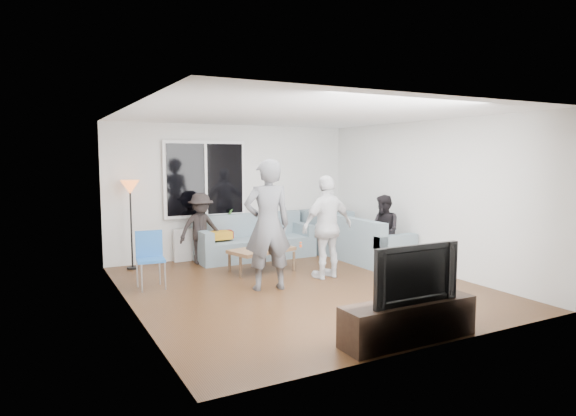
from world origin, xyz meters
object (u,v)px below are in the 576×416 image
sofa_back_section (255,237)px  player_right (327,227)px  tv_console (408,321)px  floor_lamp (131,225)px  spectator_right (384,231)px  sofa_right_section (365,238)px  player_left (268,225)px  coffee_table (262,260)px  side_chair (151,261)px  television (410,272)px  spectator_back (201,228)px

sofa_back_section → player_right: size_ratio=1.37×
sofa_back_section → tv_console: sofa_back_section is taller
floor_lamp → spectator_right: bearing=-25.1°
sofa_right_section → player_right: bearing=121.0°
sofa_right_section → player_left: size_ratio=1.03×
coffee_table → spectator_right: bearing=-17.6°
coffee_table → side_chair: 1.98m
sofa_right_section → spectator_right: size_ratio=1.54×
player_right → television: bearing=68.2°
player_right → side_chair: bearing=-20.8°
player_right → spectator_back: (-1.49, 2.02, -0.18)m
spectator_right → side_chair: bearing=-86.2°
television → spectator_right: bearing=55.4°
player_right → sofa_back_section: bearing=-85.5°
coffee_table → spectator_right: (2.12, -0.67, 0.45)m
player_left → spectator_back: 2.25m
player_right → spectator_back: bearing=-60.7°
floor_lamp → player_right: player_right is taller
player_right → tv_console: size_ratio=1.05×
sofa_back_section → spectator_right: size_ratio=1.77×
sofa_right_section → television: size_ratio=1.83×
sofa_right_section → spectator_back: size_ratio=1.52×
spectator_right → tv_console: 3.71m
floor_lamp → coffee_table: bearing=-32.3°
television → spectator_back: bearing=99.0°
sofa_back_section → player_left: 2.37m
side_chair → spectator_right: size_ratio=0.66×
floor_lamp → television: size_ratio=1.42×
television → coffee_table: bearing=90.5°
sofa_right_section → side_chair: bearing=92.2°
sofa_back_section → player_left: bearing=-109.3°
coffee_table → player_right: 1.35m
spectator_right → tv_console: (-2.09, -3.03, -0.43)m
floor_lamp → spectator_back: floor_lamp is taller
sofa_right_section → tv_console: (-2.09, -3.60, -0.20)m
coffee_table → side_chair: bearing=-172.6°
spectator_right → spectator_back: (-2.85, 1.77, 0.01)m
sofa_back_section → player_left: player_left is taller
player_right → sofa_right_section: bearing=-156.1°
coffee_table → tv_console: (0.03, -3.70, 0.02)m
coffee_table → television: bearing=-89.5°
coffee_table → spectator_back: size_ratio=0.84×
sofa_right_section → side_chair: size_ratio=2.33×
sofa_back_section → television: (-0.32, -4.77, 0.33)m
floor_lamp → television: 5.32m
player_left → coffee_table: bearing=-100.8°
sofa_right_section → player_left: bearing=111.7°
player_left → spectator_right: bearing=-160.6°
coffee_table → player_left: bearing=-110.4°
sofa_right_section → spectator_right: bearing=-180.0°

